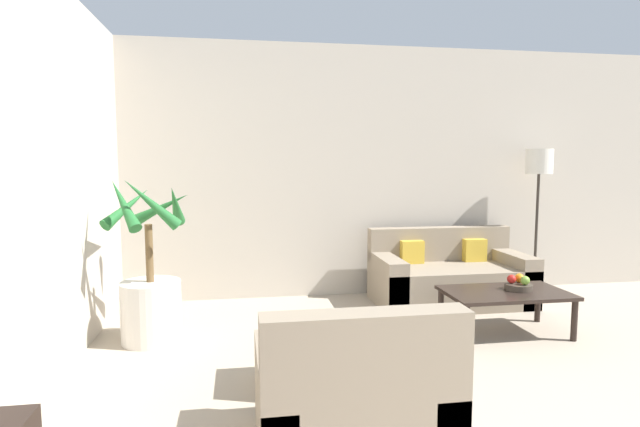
# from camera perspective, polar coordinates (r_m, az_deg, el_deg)

# --- Properties ---
(wall_back) EXTENTS (8.58, 0.06, 2.70)m
(wall_back) POSITION_cam_1_polar(r_m,az_deg,el_deg) (5.80, 14.08, 4.66)
(wall_back) COLOR #BCB2A3
(wall_back) RESTS_ON ground_plane
(potted_palm) EXTENTS (0.71, 0.70, 1.36)m
(potted_palm) POSITION_cam_1_polar(r_m,az_deg,el_deg) (4.31, -18.78, -8.40)
(potted_palm) COLOR beige
(potted_palm) RESTS_ON ground_plane
(sofa_loveseat) EXTENTS (1.56, 0.80, 0.75)m
(sofa_loveseat) POSITION_cam_1_polar(r_m,az_deg,el_deg) (5.39, 14.52, -7.13)
(sofa_loveseat) COLOR gray
(sofa_loveseat) RESTS_ON ground_plane
(floor_lamp) EXTENTS (0.28, 0.28, 1.60)m
(floor_lamp) POSITION_cam_1_polar(r_m,az_deg,el_deg) (5.96, 23.73, 4.27)
(floor_lamp) COLOR #2D2823
(floor_lamp) RESTS_ON ground_plane
(coffee_table) EXTENTS (1.03, 0.60, 0.37)m
(coffee_table) POSITION_cam_1_polar(r_m,az_deg,el_deg) (4.56, 20.44, -8.84)
(coffee_table) COLOR black
(coffee_table) RESTS_ON ground_plane
(fruit_bowl) EXTENTS (0.23, 0.23, 0.05)m
(fruit_bowl) POSITION_cam_1_polar(r_m,az_deg,el_deg) (4.62, 21.73, -7.79)
(fruit_bowl) COLOR #42382D
(fruit_bowl) RESTS_ON coffee_table
(apple_red) EXTENTS (0.08, 0.08, 0.08)m
(apple_red) POSITION_cam_1_polar(r_m,az_deg,el_deg) (4.60, 21.06, -7.01)
(apple_red) COLOR red
(apple_red) RESTS_ON fruit_bowl
(apple_green) EXTENTS (0.08, 0.08, 0.08)m
(apple_green) POSITION_cam_1_polar(r_m,az_deg,el_deg) (4.59, 22.39, -7.09)
(apple_green) COLOR olive
(apple_green) RESTS_ON fruit_bowl
(orange_fruit) EXTENTS (0.08, 0.08, 0.08)m
(orange_fruit) POSITION_cam_1_polar(r_m,az_deg,el_deg) (4.66, 21.84, -6.86)
(orange_fruit) COLOR orange
(orange_fruit) RESTS_ON fruit_bowl
(armchair) EXTENTS (0.92, 0.80, 0.81)m
(armchair) POSITION_cam_1_polar(r_m,az_deg,el_deg) (2.65, 3.56, -20.70)
(armchair) COLOR gray
(armchair) RESTS_ON ground_plane
(ottoman) EXTENTS (0.65, 0.46, 0.40)m
(ottoman) POSITION_cam_1_polar(r_m,az_deg,el_deg) (3.39, -0.38, -15.79)
(ottoman) COLOR gray
(ottoman) RESTS_ON ground_plane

